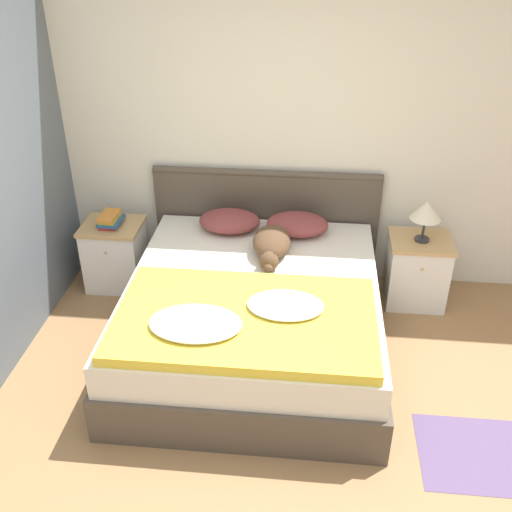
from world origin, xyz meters
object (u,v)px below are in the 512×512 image
object	(u,v)px
pillow_right	(297,224)
nightstand_left	(115,255)
nightstand_right	(416,270)
pillow_left	(230,221)
dog	(272,244)
bed	(253,317)
book_stack	(110,220)
table_lamp	(426,211)

from	to	relation	value
pillow_right	nightstand_left	bearing A→B (deg)	-178.77
nightstand_right	pillow_left	bearing A→B (deg)	178.77
nightstand_right	dog	size ratio (longest dim) A/B	0.90
bed	nightstand_left	xyz separation A→B (m)	(-1.21, 0.72, 0.01)
bed	book_stack	size ratio (longest dim) A/B	8.36
nightstand_right	book_stack	size ratio (longest dim) A/B	2.37
pillow_right	dog	world-z (taller)	dog
pillow_right	table_lamp	xyz separation A→B (m)	(0.95, -0.04, 0.18)
nightstand_left	table_lamp	xyz separation A→B (m)	(2.42, -0.01, 0.52)
book_stack	nightstand_right	bearing A→B (deg)	0.32
bed	dog	size ratio (longest dim) A/B	3.16
bed	dog	distance (m)	0.55
table_lamp	book_stack	bearing A→B (deg)	-179.98
dog	book_stack	bearing A→B (deg)	167.01
bed	nightstand_right	size ratio (longest dim) A/B	3.53
bed	table_lamp	xyz separation A→B (m)	(1.21, 0.71, 0.53)
nightstand_left	table_lamp	bearing A→B (deg)	-0.31
pillow_right	book_stack	size ratio (longest dim) A/B	2.03
pillow_right	dog	distance (m)	0.39
bed	nightstand_right	world-z (taller)	nightstand_right
dog	table_lamp	distance (m)	1.17
table_lamp	nightstand_left	bearing A→B (deg)	179.69
nightstand_left	nightstand_right	distance (m)	2.42
book_stack	table_lamp	xyz separation A→B (m)	(2.42, 0.00, 0.19)
dog	nightstand_right	bearing A→B (deg)	15.68
book_stack	table_lamp	world-z (taller)	table_lamp
bed	nightstand_right	xyz separation A→B (m)	(1.21, 0.72, 0.01)
nightstand_left	book_stack	xyz separation A→B (m)	(-0.00, -0.01, 0.33)
dog	table_lamp	world-z (taller)	table_lamp
nightstand_right	table_lamp	xyz separation A→B (m)	(0.00, -0.01, 0.52)
book_stack	table_lamp	bearing A→B (deg)	0.02
nightstand_right	pillow_right	size ratio (longest dim) A/B	1.17
bed	dog	bearing A→B (deg)	77.35
dog	book_stack	size ratio (longest dim) A/B	2.64
pillow_left	book_stack	xyz separation A→B (m)	(-0.95, -0.05, -0.01)
nightstand_right	table_lamp	bearing A→B (deg)	-90.00
table_lamp	bed	bearing A→B (deg)	-149.63
nightstand_left	nightstand_right	xyz separation A→B (m)	(2.42, 0.00, 0.00)
nightstand_left	pillow_right	distance (m)	1.51
nightstand_left	pillow_right	world-z (taller)	pillow_right
nightstand_left	dog	bearing A→B (deg)	-13.57
pillow_left	pillow_right	xyz separation A→B (m)	(0.53, 0.00, 0.00)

